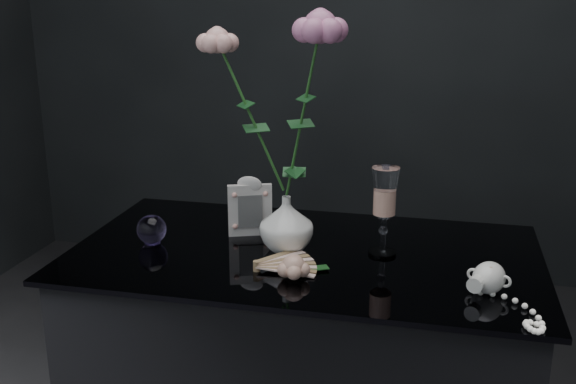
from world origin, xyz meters
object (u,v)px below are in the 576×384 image
(vase, at_px, (286,224))
(wine_glass, at_px, (384,212))
(paperweight, at_px, (152,229))
(pearl_jar, at_px, (489,276))
(loose_rose, at_px, (294,267))
(picture_frame, at_px, (250,206))

(vase, relative_size, wine_glass, 0.64)
(vase, distance_m, paperweight, 0.32)
(pearl_jar, bearing_deg, loose_rose, -156.29)
(vase, relative_size, loose_rose, 0.86)
(wine_glass, bearing_deg, picture_frame, 170.72)
(picture_frame, bearing_deg, wine_glass, -30.20)
(picture_frame, bearing_deg, loose_rose, -75.90)
(vase, relative_size, picture_frame, 0.87)
(vase, bearing_deg, wine_glass, 6.20)
(picture_frame, height_order, pearl_jar, picture_frame)
(vase, height_order, wine_glass, wine_glass)
(picture_frame, relative_size, loose_rose, 0.99)
(vase, relative_size, pearl_jar, 0.56)
(vase, xyz_separation_m, loose_rose, (0.05, -0.15, -0.04))
(wine_glass, bearing_deg, pearl_jar, -33.91)
(paperweight, bearing_deg, vase, 5.45)
(wine_glass, relative_size, paperweight, 2.91)
(paperweight, bearing_deg, wine_glass, 5.76)
(vase, height_order, paperweight, vase)
(paperweight, distance_m, pearl_jar, 0.76)
(loose_rose, bearing_deg, paperweight, 164.84)
(vase, height_order, loose_rose, vase)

